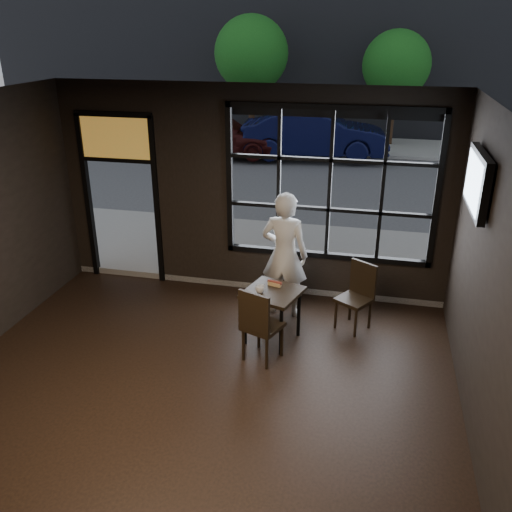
% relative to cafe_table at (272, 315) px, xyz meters
% --- Properties ---
extents(floor, '(6.00, 7.00, 0.02)m').
position_rel_cafe_table_xyz_m(floor, '(-0.65, -2.06, -0.38)').
color(floor, black).
rests_on(floor, ground).
extents(ceiling, '(6.00, 7.00, 0.02)m').
position_rel_cafe_table_xyz_m(ceiling, '(-0.65, -2.06, 2.84)').
color(ceiling, black).
rests_on(ceiling, ground).
extents(wall_right, '(0.04, 7.00, 3.20)m').
position_rel_cafe_table_xyz_m(wall_right, '(2.35, -2.06, 1.23)').
color(wall_right, black).
rests_on(wall_right, ground).
extents(window_frame, '(3.06, 0.12, 2.28)m').
position_rel_cafe_table_xyz_m(window_frame, '(0.55, 1.44, 1.43)').
color(window_frame, black).
rests_on(window_frame, ground).
extents(stained_transom, '(1.20, 0.06, 0.70)m').
position_rel_cafe_table_xyz_m(stained_transom, '(-2.75, 1.44, 1.98)').
color(stained_transom, orange).
rests_on(stained_transom, ground).
extents(street_asphalt, '(60.00, 41.00, 0.04)m').
position_rel_cafe_table_xyz_m(street_asphalt, '(-0.65, 21.94, -0.39)').
color(street_asphalt, '#545456').
rests_on(street_asphalt, ground).
extents(cafe_table, '(0.85, 0.85, 0.74)m').
position_rel_cafe_table_xyz_m(cafe_table, '(0.00, 0.00, 0.00)').
color(cafe_table, black).
rests_on(cafe_table, floor).
extents(chair_near, '(0.56, 0.56, 1.01)m').
position_rel_cafe_table_xyz_m(chair_near, '(-0.03, -0.46, 0.13)').
color(chair_near, black).
rests_on(chair_near, floor).
extents(chair_window, '(0.57, 0.57, 0.95)m').
position_rel_cafe_table_xyz_m(chair_window, '(1.04, 0.55, 0.11)').
color(chair_window, black).
rests_on(chair_window, floor).
extents(man, '(0.72, 0.51, 1.85)m').
position_rel_cafe_table_xyz_m(man, '(0.02, 0.78, 0.56)').
color(man, silver).
rests_on(man, floor).
extents(hotdog, '(0.21, 0.13, 0.06)m').
position_rel_cafe_table_xyz_m(hotdog, '(-0.00, 0.16, 0.40)').
color(hotdog, tan).
rests_on(hotdog, cafe_table).
extents(cup, '(0.13, 0.13, 0.10)m').
position_rel_cafe_table_xyz_m(cup, '(-0.15, -0.09, 0.41)').
color(cup, silver).
rests_on(cup, cafe_table).
extents(tv, '(0.13, 1.13, 0.66)m').
position_rel_cafe_table_xyz_m(tv, '(2.28, -0.07, 1.99)').
color(tv, black).
rests_on(tv, wall_right).
extents(navy_car, '(4.62, 2.06, 1.47)m').
position_rel_cafe_table_xyz_m(navy_car, '(-0.78, 10.68, 0.47)').
color(navy_car, black).
rests_on(navy_car, street_asphalt).
extents(maroon_car, '(4.20, 2.03, 1.38)m').
position_rel_cafe_table_xyz_m(maroon_car, '(-3.90, 10.29, 0.42)').
color(maroon_car, black).
rests_on(maroon_car, street_asphalt).
extents(tree_left, '(2.52, 2.52, 4.31)m').
position_rel_cafe_table_xyz_m(tree_left, '(-3.32, 12.91, 2.66)').
color(tree_left, '#332114').
rests_on(tree_left, street_asphalt).
extents(tree_right, '(2.25, 2.25, 3.84)m').
position_rel_cafe_table_xyz_m(tree_right, '(1.53, 13.37, 2.34)').
color(tree_right, '#332114').
rests_on(tree_right, street_asphalt).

